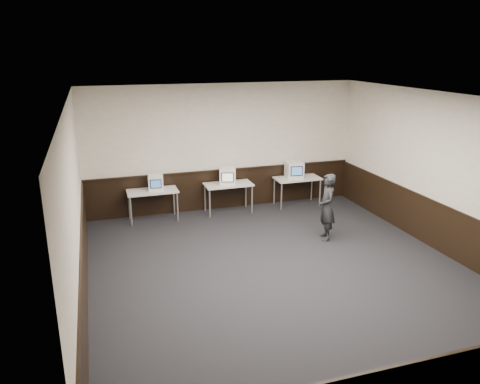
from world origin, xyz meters
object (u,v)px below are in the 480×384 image
(person, at_px, (327,207))
(emac_right, at_px, (294,170))
(desk_right, at_px, (297,180))
(desk_left, at_px, (152,193))
(emac_left, at_px, (156,183))
(emac_center, at_px, (228,176))
(desk_center, at_px, (228,186))

(person, bearing_deg, emac_right, -174.46)
(emac_right, relative_size, person, 0.34)
(desk_right, bearing_deg, desk_left, 180.00)
(emac_left, distance_m, emac_right, 3.61)
(emac_left, height_order, emac_right, emac_right)
(desk_right, distance_m, emac_center, 1.94)
(desk_right, height_order, person, person)
(emac_right, height_order, person, person)
(emac_center, bearing_deg, desk_center, -7.24)
(desk_left, bearing_deg, emac_left, 17.29)
(desk_center, bearing_deg, desk_right, 0.00)
(emac_right, bearing_deg, emac_center, -172.14)
(emac_left, bearing_deg, person, -27.55)
(desk_center, height_order, person, person)
(emac_center, xyz_separation_m, person, (1.55, -2.34, -0.22))
(desk_left, relative_size, desk_right, 1.00)
(desk_center, height_order, emac_center, emac_center)
(emac_left, relative_size, emac_center, 0.81)
(desk_center, bearing_deg, emac_right, 0.92)
(desk_left, xyz_separation_m, person, (3.44, -2.33, 0.06))
(desk_left, height_order, emac_right, emac_right)
(person, bearing_deg, emac_left, -113.16)
(emac_right, distance_m, person, 2.39)
(emac_left, relative_size, person, 0.29)
(emac_left, xyz_separation_m, person, (3.34, -2.36, -0.19))
(desk_center, relative_size, emac_right, 2.39)
(emac_center, height_order, person, person)
(desk_left, distance_m, emac_center, 1.90)
(desk_left, height_order, person, person)
(desk_center, distance_m, person, 2.79)
(desk_right, height_order, emac_right, emac_right)
(desk_left, relative_size, person, 0.82)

